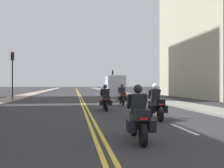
# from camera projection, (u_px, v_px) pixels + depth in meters

# --- Properties ---
(ground_plane) EXTENTS (264.00, 264.00, 0.00)m
(ground_plane) POSITION_uv_depth(u_px,v_px,m) (78.00, 93.00, 48.88)
(ground_plane) COLOR #2E2C30
(sidewalk_left) EXTENTS (2.30, 144.00, 0.12)m
(sidewalk_left) POSITION_uv_depth(u_px,v_px,m) (36.00, 93.00, 47.83)
(sidewalk_left) COLOR gray
(sidewalk_left) RESTS_ON ground
(sidewalk_right) EXTENTS (2.30, 144.00, 0.12)m
(sidewalk_right) POSITION_uv_depth(u_px,v_px,m) (119.00, 93.00, 49.93)
(sidewalk_right) COLOR gray
(sidewalk_right) RESTS_ON ground
(centreline_yellow_inner) EXTENTS (0.12, 132.00, 0.01)m
(centreline_yellow_inner) POSITION_uv_depth(u_px,v_px,m) (78.00, 93.00, 48.86)
(centreline_yellow_inner) COLOR yellow
(centreline_yellow_inner) RESTS_ON ground
(centreline_yellow_outer) EXTENTS (0.12, 132.00, 0.01)m
(centreline_yellow_outer) POSITION_uv_depth(u_px,v_px,m) (79.00, 93.00, 48.90)
(centreline_yellow_outer) COLOR yellow
(centreline_yellow_outer) RESTS_ON ground
(lane_dashes_white) EXTENTS (0.14, 56.40, 0.01)m
(lane_dashes_white) POSITION_uv_depth(u_px,v_px,m) (109.00, 99.00, 30.51)
(lane_dashes_white) COLOR silver
(lane_dashes_white) RESTS_ON ground
(motorcycle_0) EXTENTS (0.78, 2.14, 1.62)m
(motorcycle_0) POSITION_uv_depth(u_px,v_px,m) (139.00, 119.00, 7.63)
(motorcycle_0) COLOR black
(motorcycle_0) RESTS_ON ground
(motorcycle_1) EXTENTS (0.76, 2.27, 1.67)m
(motorcycle_1) POSITION_uv_depth(u_px,v_px,m) (156.00, 105.00, 12.28)
(motorcycle_1) COLOR black
(motorcycle_1) RESTS_ON ground
(motorcycle_2) EXTENTS (0.77, 2.08, 1.61)m
(motorcycle_2) POSITION_uv_depth(u_px,v_px,m) (105.00, 100.00, 16.70)
(motorcycle_2) COLOR black
(motorcycle_2) RESTS_ON ground
(motorcycle_3) EXTENTS (0.78, 2.19, 1.66)m
(motorcycle_3) POSITION_uv_depth(u_px,v_px,m) (122.00, 96.00, 21.16)
(motorcycle_3) COLOR black
(motorcycle_3) RESTS_ON ground
(traffic_light_near) EXTENTS (0.28, 0.38, 4.80)m
(traffic_light_near) POSITION_uv_depth(u_px,v_px,m) (12.00, 67.00, 26.41)
(traffic_light_near) COLOR black
(traffic_light_near) RESTS_ON ground
(traffic_light_far) EXTENTS (0.28, 0.38, 4.41)m
(traffic_light_far) POSITION_uv_depth(u_px,v_px,m) (113.00, 77.00, 52.80)
(traffic_light_far) COLOR black
(traffic_light_far) RESTS_ON ground
(parked_truck) EXTENTS (2.20, 6.50, 2.80)m
(parked_truck) POSITION_uv_depth(u_px,v_px,m) (115.00, 87.00, 38.32)
(parked_truck) COLOR silver
(parked_truck) RESTS_ON ground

